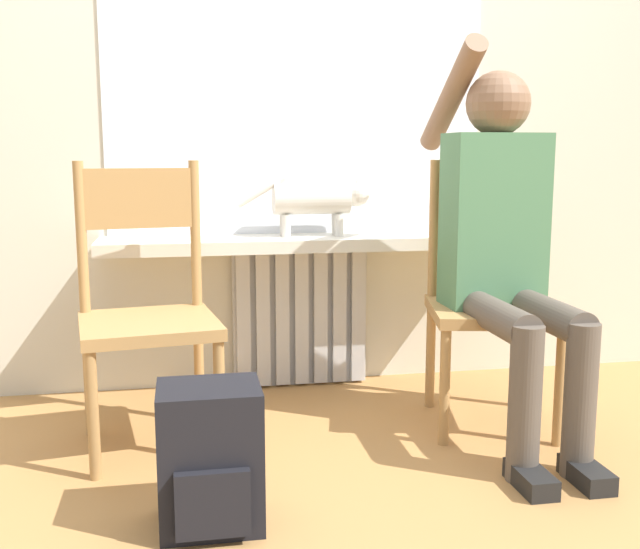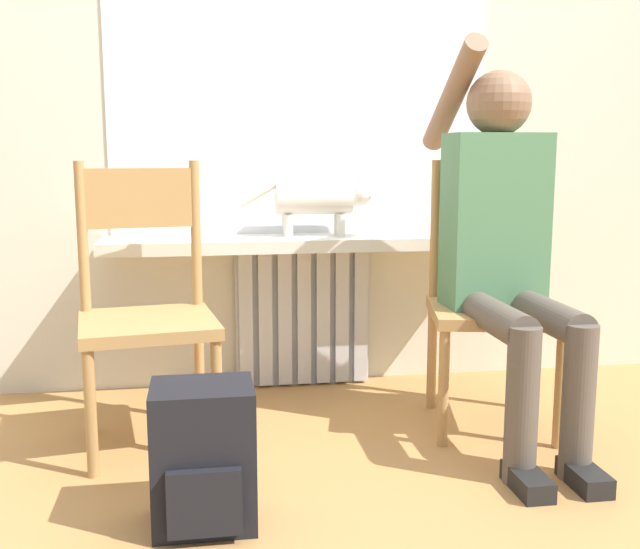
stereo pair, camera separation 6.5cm
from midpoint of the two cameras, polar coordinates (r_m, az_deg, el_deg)
The scene contains 10 objects.
ground_plane at distance 2.21m, azimuth 2.52°, elevation -17.19°, with size 12.00×12.00×0.00m, color #B27F47.
wall_with_window at distance 3.21m, azimuth -2.42°, elevation 15.79°, with size 7.00×0.06×2.70m.
radiator at distance 3.19m, azimuth -2.10°, elevation -3.14°, with size 0.57×0.08×0.60m.
windowsill at distance 3.04m, azimuth -1.86°, elevation 2.44°, with size 1.63×0.29×0.05m.
window_glass at distance 3.16m, azimuth -2.31°, elevation 13.45°, with size 1.57×0.01×1.13m.
chair_left at distance 2.57m, azimuth -13.78°, elevation -2.40°, with size 0.49×0.49×0.96m.
chair_right at distance 2.78m, azimuth 12.22°, elevation -1.48°, with size 0.52×0.52×0.96m.
person at distance 2.63m, azimuth 13.25°, elevation 2.83°, with size 0.36×1.03×1.37m.
cat at distance 3.04m, azimuth -0.68°, elevation 5.80°, with size 0.55×0.13×0.25m.
backpack at distance 2.06m, azimuth -9.27°, elevation -13.64°, with size 0.27×0.25×0.38m.
Camera 1 is at (-0.48, -1.92, 0.99)m, focal length 42.00 mm.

